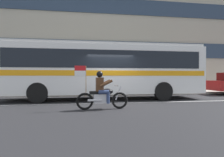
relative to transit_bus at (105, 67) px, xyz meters
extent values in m
plane|color=black|center=(0.19, -1.19, -1.88)|extent=(60.00, 60.00, 0.00)
cube|color=#A39E93|center=(0.19, 3.91, -1.81)|extent=(28.00, 3.80, 0.15)
cube|color=silver|center=(0.19, -1.79, -1.88)|extent=(26.60, 0.14, 0.01)
cube|color=gray|center=(0.19, 6.21, 3.59)|extent=(28.00, 0.80, 10.95)
cube|color=#233347|center=(0.19, 5.77, 1.95)|extent=(25.76, 0.10, 1.40)
cube|color=#233347|center=(0.19, 5.77, 5.78)|extent=(25.76, 0.10, 1.40)
cube|color=white|center=(0.00, 0.01, -0.15)|extent=(11.49, 2.64, 2.70)
cube|color=black|center=(0.00, 0.01, 0.40)|extent=(10.57, 2.67, 0.96)
cube|color=orange|center=(0.00, 0.01, -0.35)|extent=(11.26, 2.67, 0.28)
cube|color=silver|center=(0.00, 0.01, 1.26)|extent=(11.26, 2.51, 0.16)
cylinder|color=black|center=(-3.55, -1.17, -1.36)|extent=(1.04, 0.30, 1.04)
cylinder|color=black|center=(3.16, -1.17, -1.36)|extent=(1.04, 0.30, 1.04)
torus|color=black|center=(0.21, -3.52, -1.54)|extent=(0.69, 0.13, 0.69)
torus|color=black|center=(-1.24, -3.61, -1.54)|extent=(0.69, 0.13, 0.69)
cube|color=silver|center=(-0.56, -3.57, -1.44)|extent=(0.66, 0.32, 0.36)
ellipsoid|color=black|center=(-0.31, -3.55, -1.16)|extent=(0.50, 0.31, 0.24)
cube|color=black|center=(-0.76, -3.58, -1.20)|extent=(0.57, 0.29, 0.12)
cylinder|color=silver|center=(0.15, -3.53, -1.24)|extent=(0.28, 0.07, 0.58)
cylinder|color=silver|center=(0.07, -3.53, -0.92)|extent=(0.08, 0.64, 0.04)
cylinder|color=silver|center=(-0.85, -3.75, -1.49)|extent=(0.55, 0.12, 0.09)
cube|color=#4C2D19|center=(-0.63, -3.57, -0.86)|extent=(0.30, 0.38, 0.56)
sphere|color=black|center=(-0.63, -3.57, -0.45)|extent=(0.26, 0.26, 0.26)
cylinder|color=navy|center=(-0.50, -3.38, -1.16)|extent=(0.43, 0.17, 0.15)
cylinder|color=navy|center=(-0.32, -3.37, -1.40)|extent=(0.13, 0.13, 0.46)
cylinder|color=navy|center=(-0.48, -3.74, -1.16)|extent=(0.43, 0.17, 0.15)
cylinder|color=navy|center=(-0.30, -3.73, -1.40)|extent=(0.13, 0.13, 0.46)
cylinder|color=#4C2D19|center=(-0.40, -3.36, -0.82)|extent=(0.52, 0.14, 0.32)
cylinder|color=#4C2D19|center=(-0.38, -3.76, -0.82)|extent=(0.52, 0.14, 0.32)
cylinder|color=olive|center=(-1.19, -3.61, -0.73)|extent=(0.02, 0.02, 1.25)
cube|color=red|center=(-1.42, -3.62, -0.21)|extent=(0.44, 0.05, 0.20)
cube|color=white|center=(-1.42, -3.62, -0.41)|extent=(0.44, 0.05, 0.20)
camera|label=1|loc=(-1.37, -11.52, -0.55)|focal=31.35mm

